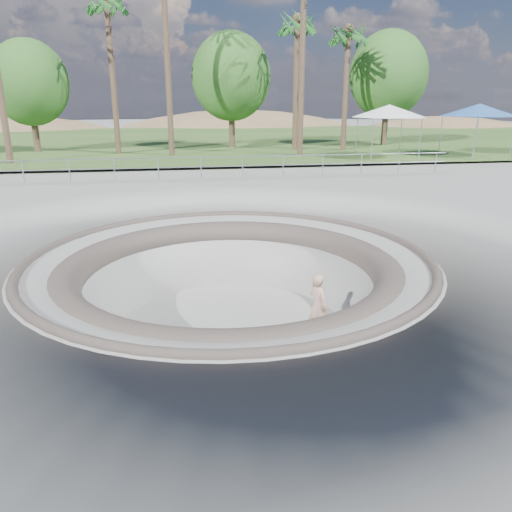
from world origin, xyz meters
name	(u,v)px	position (x,y,z in m)	size (l,w,h in m)	color
ground	(229,258)	(0.00, 0.00, 0.00)	(180.00, 180.00, 0.00)	gray
skate_bowl	(230,324)	(0.00, 0.00, -1.83)	(14.00, 14.00, 4.10)	gray
grass_strip	(187,140)	(0.00, 34.00, 0.22)	(180.00, 36.00, 0.12)	#315221
distant_hills	(211,179)	(3.78, 57.17, -7.02)	(103.20, 45.00, 28.60)	brown
safety_railing	(201,167)	(0.00, 12.00, 0.69)	(25.00, 0.06, 1.03)	#92949A
skateboard	(317,337)	(2.04, -1.13, -1.83)	(0.82, 0.27, 0.08)	brown
skater	(318,306)	(2.04, -1.13, -0.98)	(0.61, 0.40, 1.66)	tan
canopy_white	(389,111)	(11.89, 18.00, 3.06)	(6.27, 6.27, 3.17)	#92949A
canopy_blue	(479,110)	(17.88, 18.00, 3.10)	(6.23, 6.23, 3.22)	#92949A
palm_b	(107,6)	(-4.85, 22.87, 9.20)	(2.60, 2.60, 10.42)	brown
palm_d	(297,27)	(7.33, 23.49, 8.34)	(2.60, 2.60, 9.49)	brown
palm_f	(348,37)	(10.65, 22.65, 7.71)	(2.60, 2.60, 8.81)	brown
bushy_tree_left	(29,83)	(-10.53, 25.18, 4.78)	(5.15, 4.68, 7.43)	brown
bushy_tree_mid	(231,77)	(3.13, 25.96, 5.27)	(5.70, 5.18, 8.22)	brown
bushy_tree_right	(389,75)	(15.18, 26.12, 5.48)	(5.93, 5.39, 8.56)	brown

